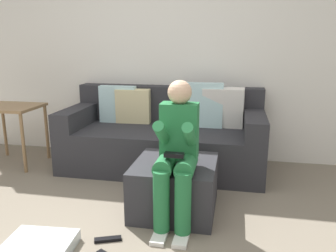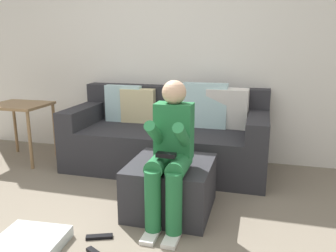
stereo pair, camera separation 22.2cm
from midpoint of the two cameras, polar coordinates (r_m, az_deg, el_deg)
The scene contains 7 objects.
wall_back at distance 4.15m, azimuth 1.22°, elevation 12.76°, with size 5.11×0.10×2.58m, color silver.
couch_sectional at distance 3.82m, azimuth 1.73°, elevation -1.79°, with size 2.12×0.93×0.93m.
ottoman at distance 2.88m, azimuth 2.69°, elevation -9.92°, with size 0.65×0.67×0.41m, color #2D2D33.
person_seated at distance 2.56m, azimuth 2.81°, elevation -4.34°, with size 0.29×0.56×1.09m.
storage_bin at distance 2.61m, azimuth -19.26°, elevation -17.52°, with size 0.44×0.39×0.08m, color silver.
side_table at distance 4.28m, azimuth -21.73°, elevation 2.08°, with size 0.62×0.53×0.67m.
remote_by_storage_bin at distance 2.62m, azimuth -8.70°, elevation -17.54°, with size 0.19×0.05×0.02m, color black.
Camera 2 is at (1.12, -1.73, 1.37)m, focal length 37.22 mm.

